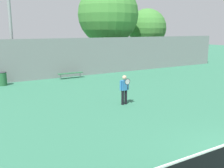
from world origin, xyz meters
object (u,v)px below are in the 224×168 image
trash_bin (3,79)px  tennis_player (124,88)px  bench_courtside_far (71,73)px  tree_dark_dense (147,28)px  tree_green_tall (108,14)px

trash_bin → tennis_player: bearing=-60.7°
tennis_player → bench_courtside_far: tennis_player is taller
tennis_player → bench_courtside_far: bearing=86.6°
tennis_player → bench_courtside_far: (0.44, 8.39, -0.47)m
tennis_player → bench_courtside_far: 8.42m
tree_dark_dense → tennis_player: bearing=-131.7°
tennis_player → trash_bin: 9.48m
tree_dark_dense → trash_bin: bearing=-162.1°
trash_bin → tree_dark_dense: bearing=17.9°
bench_courtside_far → tree_dark_dense: bearing=24.3°
tennis_player → tree_green_tall: bearing=62.8°
bench_courtside_far → trash_bin: bearing=-178.6°
trash_bin → tree_green_tall: bearing=20.8°
bench_courtside_far → tennis_player: bearing=-93.0°
trash_bin → tree_dark_dense: tree_dark_dense is taller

